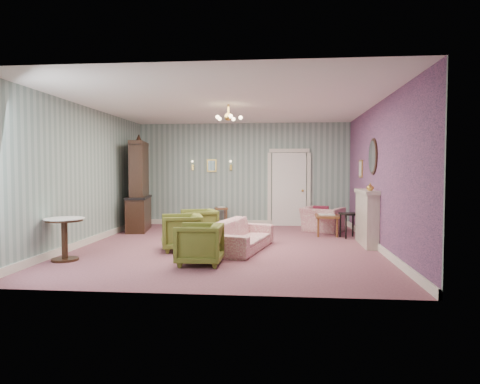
# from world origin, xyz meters

# --- Properties ---
(floor) EXTENTS (7.00, 7.00, 0.00)m
(floor) POSITION_xyz_m (0.00, 0.00, 0.00)
(floor) COLOR #935664
(floor) RESTS_ON ground
(ceiling) EXTENTS (7.00, 7.00, 0.00)m
(ceiling) POSITION_xyz_m (0.00, 0.00, 2.90)
(ceiling) COLOR white
(ceiling) RESTS_ON ground
(wall_back) EXTENTS (6.00, 0.00, 6.00)m
(wall_back) POSITION_xyz_m (0.00, 3.50, 1.45)
(wall_back) COLOR gray
(wall_back) RESTS_ON ground
(wall_front) EXTENTS (6.00, 0.00, 6.00)m
(wall_front) POSITION_xyz_m (0.00, -3.50, 1.45)
(wall_front) COLOR gray
(wall_front) RESTS_ON ground
(wall_left) EXTENTS (0.00, 7.00, 7.00)m
(wall_left) POSITION_xyz_m (-3.00, 0.00, 1.45)
(wall_left) COLOR gray
(wall_left) RESTS_ON ground
(wall_right) EXTENTS (0.00, 7.00, 7.00)m
(wall_right) POSITION_xyz_m (3.00, 0.00, 1.45)
(wall_right) COLOR gray
(wall_right) RESTS_ON ground
(wall_right_floral) EXTENTS (0.00, 7.00, 7.00)m
(wall_right_floral) POSITION_xyz_m (2.98, 0.00, 1.45)
(wall_right_floral) COLOR #BC5E8E
(wall_right_floral) RESTS_ON ground
(door) EXTENTS (1.12, 0.12, 2.16)m
(door) POSITION_xyz_m (1.30, 3.46, 1.08)
(door) COLOR white
(door) RESTS_ON floor
(olive_chair_a) EXTENTS (0.69, 0.74, 0.75)m
(olive_chair_a) POSITION_xyz_m (-0.27, -1.79, 0.38)
(olive_chair_a) COLOR olive
(olive_chair_a) RESTS_ON floor
(olive_chair_b) EXTENTS (0.89, 0.93, 0.78)m
(olive_chair_b) POSITION_xyz_m (-0.86, -0.55, 0.39)
(olive_chair_b) COLOR olive
(olive_chair_b) RESTS_ON floor
(olive_chair_c) EXTENTS (0.92, 0.94, 0.76)m
(olive_chair_c) POSITION_xyz_m (-0.75, 0.72, 0.38)
(olive_chair_c) COLOR olive
(olive_chair_c) RESTS_ON floor
(sofa_chintz) EXTENTS (1.01, 2.10, 0.79)m
(sofa_chintz) POSITION_xyz_m (0.32, -0.39, 0.39)
(sofa_chintz) COLOR #A6435E
(sofa_chintz) RESTS_ON floor
(wingback_chair) EXTENTS (1.13, 0.99, 0.84)m
(wingback_chair) POSITION_xyz_m (2.13, 2.33, 0.42)
(wingback_chair) COLOR #A6435E
(wingback_chair) RESTS_ON floor
(dresser) EXTENTS (0.76, 1.53, 2.44)m
(dresser) POSITION_xyz_m (-2.61, 2.13, 1.22)
(dresser) COLOR black
(dresser) RESTS_ON floor
(fireplace) EXTENTS (0.30, 1.40, 1.16)m
(fireplace) POSITION_xyz_m (2.86, 0.40, 0.58)
(fireplace) COLOR beige
(fireplace) RESTS_ON floor
(mantel_vase) EXTENTS (0.15, 0.15, 0.15)m
(mantel_vase) POSITION_xyz_m (2.84, 0.00, 1.23)
(mantel_vase) COLOR gold
(mantel_vase) RESTS_ON fireplace
(oval_mirror) EXTENTS (0.04, 0.76, 0.84)m
(oval_mirror) POSITION_xyz_m (2.96, 0.40, 1.85)
(oval_mirror) COLOR white
(oval_mirror) RESTS_ON wall_right
(framed_print) EXTENTS (0.04, 0.34, 0.42)m
(framed_print) POSITION_xyz_m (2.97, 1.75, 1.60)
(framed_print) COLOR gold
(framed_print) RESTS_ON wall_right
(coffee_table) EXTENTS (0.57, 0.99, 0.50)m
(coffee_table) POSITION_xyz_m (2.18, 1.82, 0.25)
(coffee_table) COLOR brown
(coffee_table) RESTS_ON floor
(side_table_black) EXTENTS (0.48, 0.48, 0.58)m
(side_table_black) POSITION_xyz_m (2.65, 1.31, 0.29)
(side_table_black) COLOR black
(side_table_black) RESTS_ON floor
(pedestal_table) EXTENTS (0.83, 0.83, 0.75)m
(pedestal_table) POSITION_xyz_m (-2.65, -1.69, 0.37)
(pedestal_table) COLOR black
(pedestal_table) RESTS_ON floor
(nesting_table) EXTENTS (0.44, 0.51, 0.57)m
(nesting_table) POSITION_xyz_m (-0.59, 3.15, 0.28)
(nesting_table) COLOR brown
(nesting_table) RESTS_ON floor
(gilt_mirror_back) EXTENTS (0.28, 0.06, 0.36)m
(gilt_mirror_back) POSITION_xyz_m (-0.90, 3.46, 1.70)
(gilt_mirror_back) COLOR gold
(gilt_mirror_back) RESTS_ON wall_back
(sconce_left) EXTENTS (0.16, 0.12, 0.30)m
(sconce_left) POSITION_xyz_m (-1.45, 3.44, 1.70)
(sconce_left) COLOR gold
(sconce_left) RESTS_ON wall_back
(sconce_right) EXTENTS (0.16, 0.12, 0.30)m
(sconce_right) POSITION_xyz_m (-0.35, 3.44, 1.70)
(sconce_right) COLOR gold
(sconce_right) RESTS_ON wall_back
(chandelier) EXTENTS (0.56, 0.56, 0.36)m
(chandelier) POSITION_xyz_m (0.00, 0.00, 2.63)
(chandelier) COLOR gold
(chandelier) RESTS_ON ceiling
(burgundy_cushion) EXTENTS (0.41, 0.28, 0.39)m
(burgundy_cushion) POSITION_xyz_m (2.08, 2.18, 0.48)
(burgundy_cushion) COLOR maroon
(burgundy_cushion) RESTS_ON wingback_chair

